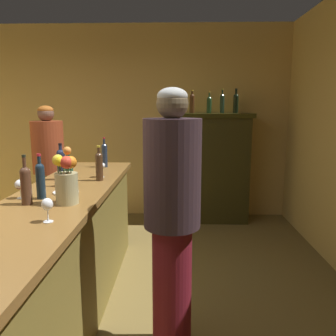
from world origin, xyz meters
The scene contains 20 objects.
wall_back centered at (0.00, 2.95, 1.41)m, with size 6.02×0.12×2.81m, color tan.
bar_counter centered at (0.45, 0.15, 0.51)m, with size 0.67×3.13×1.00m.
display_cabinet centered at (1.85, 2.63, 0.81)m, with size 1.05×0.46×1.56m.
wine_bottle_riesling centered at (0.38, 0.14, 1.15)m, with size 0.06×0.06×0.32m.
wine_bottle_chardonnay centered at (0.31, 0.77, 1.15)m, with size 0.07×0.07×0.32m.
wine_bottle_malbec centered at (0.55, 1.42, 1.14)m, with size 0.06×0.06×0.32m.
wine_bottle_syrah centered at (0.34, 0.00, 1.14)m, with size 0.07×0.07×0.33m.
wine_bottle_rose centered at (0.65, 0.75, 1.14)m, with size 0.06×0.06×0.31m.
wine_bottle_merlot centered at (0.45, 0.52, 1.13)m, with size 0.07×0.07×0.30m.
wine_glass_front centered at (0.63, 0.88, 1.11)m, with size 0.08×0.08×0.14m.
wine_glass_mid centered at (0.61, -0.34, 1.10)m, with size 0.06×0.06×0.14m.
wine_glass_rear centered at (0.23, 0.15, 1.10)m, with size 0.08×0.08×0.14m.
flower_arrangement centered at (0.60, 0.02, 1.17)m, with size 0.16×0.15×0.38m.
cheese_plate centered at (0.50, 0.30, 1.01)m, with size 0.19×0.19×0.01m, color white.
display_bottle_left centered at (1.53, 2.63, 1.70)m, with size 0.07×0.07×0.32m.
display_bottle_midleft centered at (1.77, 2.63, 1.68)m, with size 0.07×0.07×0.30m.
display_bottle_center centered at (1.95, 2.63, 1.70)m, with size 0.06×0.06×0.34m.
display_bottle_midright centered at (2.14, 2.63, 1.70)m, with size 0.07×0.07×0.34m.
patron_near_entrance centered at (-0.22, 1.84, 0.91)m, with size 0.38×0.38×1.66m.
bartender centered at (1.30, -0.05, 0.97)m, with size 0.37×0.37×1.76m.
Camera 1 is at (1.34, -2.12, 1.64)m, focal length 35.84 mm.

